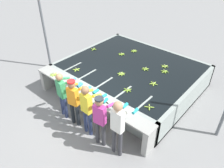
{
  "coord_description": "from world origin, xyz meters",
  "views": [
    {
      "loc": [
        4.02,
        -3.28,
        4.89
      ],
      "look_at": [
        0.0,
        1.34,
        0.61
      ],
      "focal_mm": 35.0,
      "sensor_mm": 36.0,
      "label": 1
    }
  ],
  "objects_px": {
    "worker_2": "(88,106)",
    "support_post_left": "(45,32)",
    "banana_bunch_floating_1": "(94,49)",
    "banana_bunch_floating_9": "(121,74)",
    "banana_bunch_ledge_0": "(54,74)",
    "banana_bunch_floating_6": "(134,51)",
    "banana_bunch_floating_7": "(165,71)",
    "banana_bunch_floating_2": "(121,54)",
    "worker_0": "(63,92)",
    "banana_bunch_ledge_1": "(84,88)",
    "worker_1": "(74,99)",
    "banana_bunch_floating_5": "(76,70)",
    "worker_4": "(118,124)",
    "banana_bunch_floating_3": "(149,107)",
    "banana_bunch_floating_8": "(127,90)",
    "banana_bunch_floating_0": "(145,69)",
    "worker_3": "(101,117)",
    "knife_0": "(109,104)",
    "knife_1": "(96,95)",
    "banana_bunch_floating_4": "(165,66)",
    "banana_bunch_floating_10": "(153,84)"
  },
  "relations": [
    {
      "from": "banana_bunch_floating_0",
      "to": "banana_bunch_ledge_1",
      "type": "height_order",
      "value": "banana_bunch_ledge_1"
    },
    {
      "from": "banana_bunch_floating_2",
      "to": "banana_bunch_ledge_0",
      "type": "height_order",
      "value": "banana_bunch_ledge_0"
    },
    {
      "from": "banana_bunch_floating_6",
      "to": "knife_1",
      "type": "relative_size",
      "value": 0.8
    },
    {
      "from": "worker_1",
      "to": "support_post_left",
      "type": "xyz_separation_m",
      "value": [
        -3.49,
        1.55,
        0.63
      ]
    },
    {
      "from": "banana_bunch_floating_5",
      "to": "banana_bunch_ledge_0",
      "type": "bearing_deg",
      "value": -114.72
    },
    {
      "from": "worker_2",
      "to": "banana_bunch_floating_10",
      "type": "distance_m",
      "value": 2.35
    },
    {
      "from": "banana_bunch_floating_1",
      "to": "banana_bunch_floating_8",
      "type": "relative_size",
      "value": 0.99
    },
    {
      "from": "worker_4",
      "to": "banana_bunch_floating_3",
      "type": "xyz_separation_m",
      "value": [
        0.13,
        1.2,
        -0.18
      ]
    },
    {
      "from": "banana_bunch_ledge_0",
      "to": "banana_bunch_ledge_1",
      "type": "relative_size",
      "value": 1.0
    },
    {
      "from": "banana_bunch_floating_10",
      "to": "banana_bunch_floating_3",
      "type": "bearing_deg",
      "value": -63.3
    },
    {
      "from": "banana_bunch_floating_3",
      "to": "banana_bunch_ledge_0",
      "type": "relative_size",
      "value": 0.91
    },
    {
      "from": "worker_0",
      "to": "banana_bunch_floating_6",
      "type": "bearing_deg",
      "value": 91.1
    },
    {
      "from": "banana_bunch_ledge_1",
      "to": "knife_0",
      "type": "height_order",
      "value": "banana_bunch_ledge_1"
    },
    {
      "from": "knife_1",
      "to": "banana_bunch_ledge_0",
      "type": "bearing_deg",
      "value": -175.59
    },
    {
      "from": "banana_bunch_floating_6",
      "to": "banana_bunch_floating_9",
      "type": "distance_m",
      "value": 1.85
    },
    {
      "from": "banana_bunch_floating_0",
      "to": "banana_bunch_floating_4",
      "type": "bearing_deg",
      "value": 55.53
    },
    {
      "from": "banana_bunch_floating_3",
      "to": "banana_bunch_floating_6",
      "type": "bearing_deg",
      "value": 133.25
    },
    {
      "from": "banana_bunch_floating_5",
      "to": "banana_bunch_floating_8",
      "type": "bearing_deg",
      "value": 6.23
    },
    {
      "from": "worker_1",
      "to": "banana_bunch_ledge_0",
      "type": "height_order",
      "value": "worker_1"
    },
    {
      "from": "banana_bunch_floating_3",
      "to": "support_post_left",
      "type": "distance_m",
      "value": 5.33
    },
    {
      "from": "banana_bunch_floating_3",
      "to": "knife_0",
      "type": "relative_size",
      "value": 0.72
    },
    {
      "from": "worker_3",
      "to": "banana_bunch_floating_3",
      "type": "bearing_deg",
      "value": 61.27
    },
    {
      "from": "banana_bunch_floating_6",
      "to": "banana_bunch_floating_7",
      "type": "distance_m",
      "value": 1.85
    },
    {
      "from": "banana_bunch_floating_6",
      "to": "banana_bunch_floating_4",
      "type": "bearing_deg",
      "value": -9.74
    },
    {
      "from": "worker_3",
      "to": "knife_1",
      "type": "xyz_separation_m",
      "value": [
        -0.84,
        0.67,
        -0.11
      ]
    },
    {
      "from": "banana_bunch_floating_1",
      "to": "banana_bunch_floating_9",
      "type": "bearing_deg",
      "value": -19.42
    },
    {
      "from": "worker_1",
      "to": "banana_bunch_floating_8",
      "type": "xyz_separation_m",
      "value": [
        0.83,
        1.43,
        -0.08
      ]
    },
    {
      "from": "banana_bunch_floating_8",
      "to": "banana_bunch_floating_9",
      "type": "distance_m",
      "value": 0.95
    },
    {
      "from": "worker_2",
      "to": "banana_bunch_floating_5",
      "type": "bearing_deg",
      "value": 146.88
    },
    {
      "from": "banana_bunch_floating_3",
      "to": "worker_3",
      "type": "bearing_deg",
      "value": -118.73
    },
    {
      "from": "worker_3",
      "to": "banana_bunch_floating_5",
      "type": "distance_m",
      "value": 2.69
    },
    {
      "from": "worker_2",
      "to": "banana_bunch_floating_7",
      "type": "bearing_deg",
      "value": 79.38
    },
    {
      "from": "banana_bunch_floating_8",
      "to": "banana_bunch_ledge_0",
      "type": "relative_size",
      "value": 1.0
    },
    {
      "from": "worker_1",
      "to": "banana_bunch_floating_7",
      "type": "xyz_separation_m",
      "value": [
        1.15,
        3.14,
        -0.08
      ]
    },
    {
      "from": "worker_3",
      "to": "support_post_left",
      "type": "xyz_separation_m",
      "value": [
        -4.59,
        1.61,
        0.62
      ]
    },
    {
      "from": "worker_3",
      "to": "banana_bunch_floating_8",
      "type": "bearing_deg",
      "value": 100.17
    },
    {
      "from": "worker_2",
      "to": "banana_bunch_floating_9",
      "type": "height_order",
      "value": "worker_2"
    },
    {
      "from": "worker_1",
      "to": "banana_bunch_floating_8",
      "type": "bearing_deg",
      "value": 59.69
    },
    {
      "from": "worker_1",
      "to": "banana_bunch_floating_0",
      "type": "xyz_separation_m",
      "value": [
        0.54,
        2.84,
        -0.08
      ]
    },
    {
      "from": "worker_2",
      "to": "support_post_left",
      "type": "bearing_deg",
      "value": 159.04
    },
    {
      "from": "worker_0",
      "to": "worker_3",
      "type": "height_order",
      "value": "worker_3"
    },
    {
      "from": "banana_bunch_floating_4",
      "to": "banana_bunch_floating_6",
      "type": "bearing_deg",
      "value": 170.26
    },
    {
      "from": "banana_bunch_floating_10",
      "to": "worker_3",
      "type": "bearing_deg",
      "value": -93.81
    },
    {
      "from": "banana_bunch_floating_8",
      "to": "support_post_left",
      "type": "relative_size",
      "value": 0.09
    },
    {
      "from": "banana_bunch_floating_1",
      "to": "banana_bunch_floating_9",
      "type": "height_order",
      "value": "same"
    },
    {
      "from": "banana_bunch_floating_7",
      "to": "banana_bunch_ledge_1",
      "type": "relative_size",
      "value": 1.0
    },
    {
      "from": "banana_bunch_floating_9",
      "to": "banana_bunch_ledge_0",
      "type": "distance_m",
      "value": 2.32
    },
    {
      "from": "banana_bunch_floating_5",
      "to": "banana_bunch_ledge_1",
      "type": "bearing_deg",
      "value": -30.22
    },
    {
      "from": "banana_bunch_floating_0",
      "to": "banana_bunch_floating_1",
      "type": "relative_size",
      "value": 1.01
    },
    {
      "from": "worker_3",
      "to": "banana_bunch_floating_7",
      "type": "height_order",
      "value": "worker_3"
    }
  ]
}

